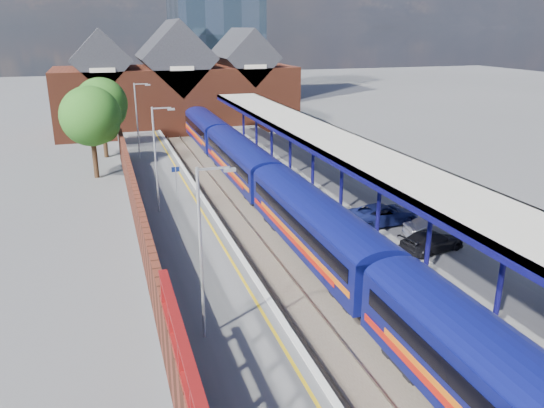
{
  "coord_description": "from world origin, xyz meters",
  "views": [
    {
      "loc": [
        -9.58,
        -12.4,
        12.76
      ],
      "look_at": [
        -0.25,
        16.6,
        2.6
      ],
      "focal_mm": 35.0,
      "sensor_mm": 36.0,
      "label": 1
    }
  ],
  "objects_px": {
    "train": "(271,185)",
    "parked_car_dark": "(432,241)",
    "parked_car_silver": "(442,231)",
    "lamp_post_c": "(157,153)",
    "platform_sign": "(176,178)",
    "lamp_post_b": "(204,244)",
    "lamp_post_d": "(138,116)",
    "parked_car_blue": "(383,214)"
  },
  "relations": [
    {
      "from": "train",
      "to": "parked_car_dark",
      "type": "height_order",
      "value": "train"
    },
    {
      "from": "parked_car_silver",
      "to": "parked_car_dark",
      "type": "height_order",
      "value": "parked_car_silver"
    },
    {
      "from": "lamp_post_c",
      "to": "platform_sign",
      "type": "relative_size",
      "value": 2.8
    },
    {
      "from": "lamp_post_b",
      "to": "lamp_post_d",
      "type": "height_order",
      "value": "same"
    },
    {
      "from": "lamp_post_d",
      "to": "lamp_post_c",
      "type": "bearing_deg",
      "value": -90.0
    },
    {
      "from": "parked_car_dark",
      "to": "train",
      "type": "bearing_deg",
      "value": 14.0
    },
    {
      "from": "parked_car_blue",
      "to": "lamp_post_c",
      "type": "bearing_deg",
      "value": 59.1
    },
    {
      "from": "platform_sign",
      "to": "lamp_post_b",
      "type": "bearing_deg",
      "value": -94.33
    },
    {
      "from": "train",
      "to": "parked_car_blue",
      "type": "height_order",
      "value": "train"
    },
    {
      "from": "lamp_post_d",
      "to": "parked_car_silver",
      "type": "distance_m",
      "value": 30.44
    },
    {
      "from": "lamp_post_d",
      "to": "platform_sign",
      "type": "height_order",
      "value": "lamp_post_d"
    },
    {
      "from": "lamp_post_c",
      "to": "parked_car_silver",
      "type": "distance_m",
      "value": 18.36
    },
    {
      "from": "platform_sign",
      "to": "lamp_post_d",
      "type": "bearing_deg",
      "value": 95.56
    },
    {
      "from": "train",
      "to": "parked_car_dark",
      "type": "relative_size",
      "value": 16.6
    },
    {
      "from": "lamp_post_b",
      "to": "lamp_post_d",
      "type": "xyz_separation_m",
      "value": [
        0.0,
        32.0,
        0.0
      ]
    },
    {
      "from": "lamp_post_d",
      "to": "parked_car_blue",
      "type": "relative_size",
      "value": 1.52
    },
    {
      "from": "parked_car_blue",
      "to": "lamp_post_b",
      "type": "bearing_deg",
      "value": 121.99
    },
    {
      "from": "platform_sign",
      "to": "train",
      "type": "bearing_deg",
      "value": -15.86
    },
    {
      "from": "train",
      "to": "lamp_post_b",
      "type": "distance_m",
      "value": 18.19
    },
    {
      "from": "lamp_post_d",
      "to": "parked_car_dark",
      "type": "distance_m",
      "value": 30.67
    },
    {
      "from": "lamp_post_c",
      "to": "parked_car_blue",
      "type": "xyz_separation_m",
      "value": [
        12.99,
        -6.72,
        -3.35
      ]
    },
    {
      "from": "train",
      "to": "platform_sign",
      "type": "distance_m",
      "value": 6.77
    },
    {
      "from": "lamp_post_c",
      "to": "parked_car_blue",
      "type": "relative_size",
      "value": 1.52
    },
    {
      "from": "parked_car_dark",
      "to": "lamp_post_b",
      "type": "bearing_deg",
      "value": 97.0
    },
    {
      "from": "train",
      "to": "platform_sign",
      "type": "bearing_deg",
      "value": 164.14
    },
    {
      "from": "train",
      "to": "parked_car_dark",
      "type": "bearing_deg",
      "value": -63.89
    },
    {
      "from": "lamp_post_c",
      "to": "parked_car_silver",
      "type": "xyz_separation_m",
      "value": [
        14.76,
        -10.41,
        -3.29
      ]
    },
    {
      "from": "parked_car_silver",
      "to": "parked_car_dark",
      "type": "relative_size",
      "value": 1.07
    },
    {
      "from": "lamp_post_b",
      "to": "lamp_post_c",
      "type": "xyz_separation_m",
      "value": [
        0.0,
        16.0,
        0.0
      ]
    },
    {
      "from": "train",
      "to": "lamp_post_d",
      "type": "distance_m",
      "value": 17.92
    },
    {
      "from": "train",
      "to": "lamp_post_c",
      "type": "xyz_separation_m",
      "value": [
        -7.86,
        -0.16,
        2.87
      ]
    },
    {
      "from": "lamp_post_d",
      "to": "parked_car_dark",
      "type": "xyz_separation_m",
      "value": [
        13.48,
        -27.33,
        -3.42
      ]
    },
    {
      "from": "lamp_post_c",
      "to": "parked_car_silver",
      "type": "height_order",
      "value": "lamp_post_c"
    },
    {
      "from": "lamp_post_d",
      "to": "parked_car_blue",
      "type": "xyz_separation_m",
      "value": [
        12.99,
        -22.72,
        -3.35
      ]
    },
    {
      "from": "platform_sign",
      "to": "parked_car_silver",
      "type": "height_order",
      "value": "platform_sign"
    },
    {
      "from": "train",
      "to": "lamp_post_c",
      "type": "distance_m",
      "value": 8.37
    },
    {
      "from": "lamp_post_b",
      "to": "parked_car_dark",
      "type": "bearing_deg",
      "value": 19.11
    },
    {
      "from": "platform_sign",
      "to": "parked_car_dark",
      "type": "distance_m",
      "value": 18.05
    },
    {
      "from": "lamp_post_b",
      "to": "parked_car_blue",
      "type": "distance_m",
      "value": 16.31
    },
    {
      "from": "platform_sign",
      "to": "parked_car_blue",
      "type": "xyz_separation_m",
      "value": [
        11.63,
        -8.72,
        -1.05
      ]
    },
    {
      "from": "platform_sign",
      "to": "parked_car_blue",
      "type": "relative_size",
      "value": 0.54
    },
    {
      "from": "parked_car_silver",
      "to": "parked_car_blue",
      "type": "height_order",
      "value": "parked_car_silver"
    }
  ]
}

